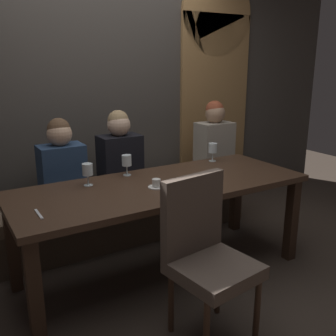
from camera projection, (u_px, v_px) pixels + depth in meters
The scene contains 15 objects.
ground at pixel (162, 272), 3.06m from camera, with size 9.00×9.00×0.00m, color #382D26.
back_wall_tiled at pixel (97, 73), 3.67m from camera, with size 6.00×0.12×3.00m, color #423D38.
arched_door at pixel (215, 84), 4.32m from camera, with size 0.90×0.05×2.55m.
dining_table at pixel (162, 194), 2.89m from camera, with size 2.20×0.84×0.74m.
banquette_bench at pixel (124, 216), 3.58m from camera, with size 2.50×0.44×0.45m.
chair_near_side at pixel (205, 249), 2.25m from camera, with size 0.50×0.50×0.98m.
diner_redhead at pixel (62, 165), 3.17m from camera, with size 0.36×0.24×0.73m.
diner_bearded at pixel (120, 156), 3.41m from camera, with size 0.36×0.24×0.76m.
diner_far_end at pixel (214, 141), 3.95m from camera, with size 0.36×0.24×0.78m.
wine_glass_end_right at pixel (213, 149), 3.46m from camera, with size 0.08×0.08×0.16m.
wine_glass_center_front at pixel (127, 161), 3.03m from camera, with size 0.08×0.08×0.16m.
wine_glass_center_back at pixel (87, 170), 2.78m from camera, with size 0.08×0.08×0.16m.
espresso_cup at pixel (156, 184), 2.76m from camera, with size 0.12×0.12×0.06m.
fork_on_table at pixel (39, 214), 2.28m from camera, with size 0.02×0.17×0.01m, color silver.
folded_napkin at pixel (175, 183), 2.86m from camera, with size 0.11×0.10×0.01m, color silver.
Camera 1 is at (-1.37, -2.36, 1.62)m, focal length 41.43 mm.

